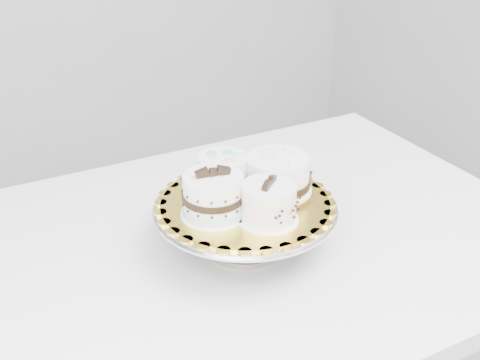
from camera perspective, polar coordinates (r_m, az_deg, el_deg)
table at (r=1.21m, az=-1.18°, el=-8.52°), size 1.38×1.04×0.75m
cake_stand at (r=1.12m, az=0.49°, el=-3.60°), size 0.34×0.34×0.09m
cake_board at (r=1.10m, az=0.49°, el=-2.22°), size 0.34×0.34×0.00m
cake_swirl at (r=1.03m, az=2.75°, el=-2.25°), size 0.13×0.13×0.08m
cake_banded at (r=1.05m, az=-2.54°, el=-1.59°), size 0.14×0.14×0.10m
cake_dots at (r=1.12m, az=-1.58°, el=0.66°), size 0.12×0.12×0.07m
cake_ribbon at (r=1.13m, az=3.63°, el=0.51°), size 0.14×0.14×0.07m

